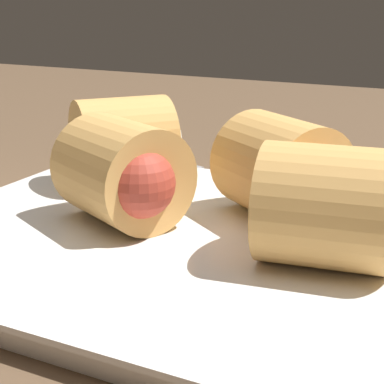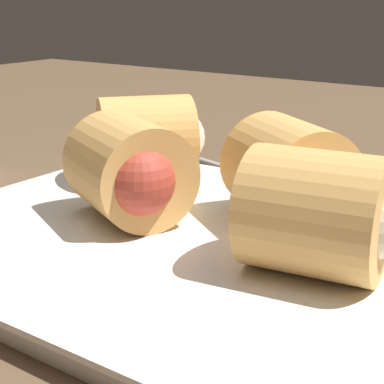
{
  "view_description": "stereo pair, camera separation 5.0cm",
  "coord_description": "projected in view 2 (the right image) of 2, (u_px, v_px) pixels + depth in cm",
  "views": [
    {
      "loc": [
        -11.46,
        29.44,
        16.38
      ],
      "look_at": [
        3.42,
        -0.12,
        5.88
      ],
      "focal_mm": 60.0,
      "sensor_mm": 36.0,
      "label": 1
    },
    {
      "loc": [
        -15.75,
        26.86,
        16.38
      ],
      "look_at": [
        3.42,
        -0.12,
        5.88
      ],
      "focal_mm": 60.0,
      "sensor_mm": 36.0,
      "label": 2
    }
  ],
  "objects": [
    {
      "name": "table_surface",
      "position": [
        243.0,
        291.0,
        0.34
      ],
      "size": [
        180.0,
        140.0,
        2.0
      ],
      "color": "brown",
      "rests_on": "ground"
    },
    {
      "name": "serving_plate",
      "position": [
        192.0,
        245.0,
        0.36
      ],
      "size": [
        30.94,
        24.87,
        1.5
      ],
      "color": "white",
      "rests_on": "table_surface"
    },
    {
      "name": "roll_front_left",
      "position": [
        289.0,
        173.0,
        0.36
      ],
      "size": [
        8.54,
        8.45,
        5.94
      ],
      "color": "#DBA356",
      "rests_on": "serving_plate"
    },
    {
      "name": "roll_front_right",
      "position": [
        152.0,
        139.0,
        0.44
      ],
      "size": [
        8.61,
        8.64,
        5.94
      ],
      "color": "#DBA356",
      "rests_on": "serving_plate"
    },
    {
      "name": "roll_back_left",
      "position": [
        325.0,
        215.0,
        0.29
      ],
      "size": [
        7.7,
        6.8,
        5.94
      ],
      "color": "#DBA356",
      "rests_on": "serving_plate"
    },
    {
      "name": "roll_back_right",
      "position": [
        127.0,
        173.0,
        0.36
      ],
      "size": [
        8.25,
        8.08,
        5.94
      ],
      "color": "#DBA356",
      "rests_on": "serving_plate"
    },
    {
      "name": "spoon",
      "position": [
        264.0,
        175.0,
        0.5
      ],
      "size": [
        15.61,
        6.08,
        1.46
      ],
      "color": "#B2B2B7",
      "rests_on": "table_surface"
    }
  ]
}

